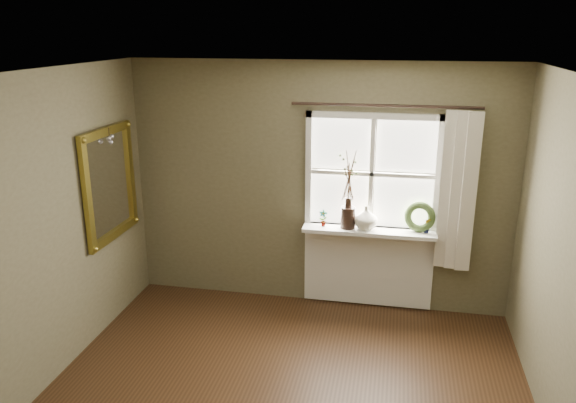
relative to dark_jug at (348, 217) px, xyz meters
The scene contains 14 objects.
ceiling 2.66m from the dark_jug, 98.88° to the right, with size 4.50×4.50×0.00m, color silver.
wall_back 0.46m from the dark_jug, 151.48° to the left, with size 4.00×0.10×2.60m, color brown.
wall_left 3.20m from the dark_jug, 138.32° to the right, with size 0.10×4.50×2.60m, color brown.
window_frame 0.51m from the dark_jug, 26.42° to the left, with size 1.36×0.06×1.24m.
window_sill 0.26m from the dark_jug, ahead, with size 1.36×0.26×0.04m, color white.
window_apron 0.62m from the dark_jug, 26.69° to the left, with size 1.36×0.04×0.88m, color white.
dark_jug is the anchor object (origin of this frame).
cream_vase 0.18m from the dark_jug, ahead, with size 0.24×0.24×0.25m, color silver.
wreath 0.72m from the dark_jug, ahead, with size 0.31×0.31×0.08m, color #31441E.
potted_plant_left 0.26m from the dark_jug, behind, with size 0.09×0.06×0.17m, color #31441E.
potted_plant_right 0.80m from the dark_jug, ahead, with size 0.09×0.07×0.16m, color #31441E.
curtain 1.11m from the dark_jug, ahead, with size 0.36×0.12×1.59m, color beige.
curtain_rod 1.19m from the dark_jug, ahead, with size 0.03×0.03×1.84m, color black.
gilt_mirror 2.41m from the dark_jug, 165.14° to the right, with size 0.10×0.94×1.12m.
Camera 1 is at (0.79, -3.35, 2.91)m, focal length 35.00 mm.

